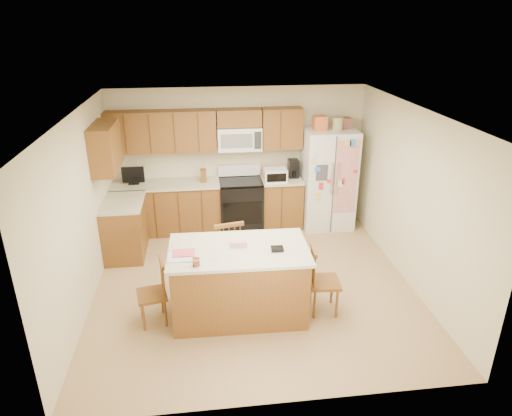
{
  "coord_description": "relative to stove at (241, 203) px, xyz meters",
  "views": [
    {
      "loc": [
        -0.67,
        -5.67,
        3.62
      ],
      "look_at": [
        0.08,
        0.35,
        1.05
      ],
      "focal_mm": 32.0,
      "sensor_mm": 36.0,
      "label": 1
    }
  ],
  "objects": [
    {
      "name": "stove",
      "position": [
        0.0,
        0.0,
        0.0
      ],
      "size": [
        0.76,
        0.65,
        1.13
      ],
      "color": "black",
      "rests_on": "ground"
    },
    {
      "name": "cabinetry",
      "position": [
        -0.98,
        -0.15,
        0.44
      ],
      "size": [
        3.36,
        1.56,
        2.15
      ],
      "color": "brown",
      "rests_on": "ground"
    },
    {
      "name": "room_shell",
      "position": [
        0.0,
        -1.94,
        0.97
      ],
      "size": [
        4.6,
        4.6,
        2.52
      ],
      "color": "beige",
      "rests_on": "ground"
    },
    {
      "name": "island",
      "position": [
        -0.27,
        -2.61,
        0.01
      ],
      "size": [
        1.76,
        1.05,
        1.04
      ],
      "color": "brown",
      "rests_on": "ground"
    },
    {
      "name": "windsor_chair_back",
      "position": [
        -0.37,
        -1.87,
        0.01
      ],
      "size": [
        0.51,
        0.49,
        1.02
      ],
      "color": "brown",
      "rests_on": "ground"
    },
    {
      "name": "ground",
      "position": [
        0.0,
        -1.94,
        -0.47
      ],
      "size": [
        4.5,
        4.5,
        0.0
      ],
      "primitive_type": "plane",
      "color": "tan",
      "rests_on": "ground"
    },
    {
      "name": "refrigerator",
      "position": [
        1.57,
        -0.06,
        0.45
      ],
      "size": [
        0.9,
        0.79,
        2.04
      ],
      "color": "white",
      "rests_on": "ground"
    },
    {
      "name": "windsor_chair_left",
      "position": [
        -1.34,
        -2.66,
        -0.06
      ],
      "size": [
        0.42,
        0.44,
        0.87
      ],
      "color": "brown",
      "rests_on": "ground"
    },
    {
      "name": "windsor_chair_right",
      "position": [
        0.81,
        -2.7,
        -0.03
      ],
      "size": [
        0.41,
        0.43,
        0.94
      ],
      "color": "brown",
      "rests_on": "ground"
    }
  ]
}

